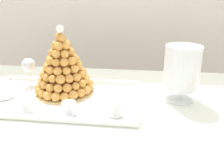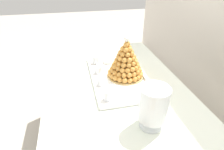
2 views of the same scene
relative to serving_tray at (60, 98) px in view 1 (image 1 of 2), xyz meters
The scene contains 9 objects.
buffet_table 0.25m from the serving_tray, ahead, with size 1.75×0.94×0.73m.
serving_tray is the anchor object (origin of this frame).
croquembouche 0.14m from the serving_tray, 85.90° to the left, with size 0.27×0.27×0.30m.
dessert_cup_mid_left 0.15m from the serving_tray, 122.01° to the right, with size 0.05×0.05×0.05m.
dessert_cup_centre 0.16m from the serving_tray, 58.14° to the right, with size 0.05×0.05×0.05m.
dessert_cup_mid_right 0.28m from the serving_tray, 25.65° to the right, with size 0.05×0.05×0.06m.
creme_brulee_ramekin 0.24m from the serving_tray, behind, with size 0.08×0.08×0.02m.
macaron_goblet 0.53m from the serving_tray, ahead, with size 0.15×0.15×0.24m.
wine_glass 0.25m from the serving_tray, 145.71° to the left, with size 0.07×0.07×0.14m.
Camera 1 is at (0.09, -0.78, 1.15)m, focal length 34.85 mm.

